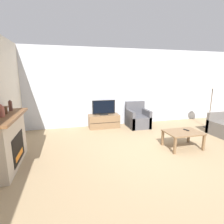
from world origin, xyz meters
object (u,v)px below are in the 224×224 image
tv_stand (104,121)px  tv (104,108)px  floor_lamp (213,87)px  remote (186,130)px  mantel_vase_right (10,106)px  mantel_vase_centre_left (1,111)px  fireplace (6,141)px  mantel_clock (6,110)px  coffee_table (183,134)px  armchair (137,119)px

tv_stand → tv: tv is taller
floor_lamp → remote: bearing=-147.1°
mantel_vase_right → mantel_vase_centre_left: bearing=-90.0°
tv_stand → mantel_vase_right: bearing=-145.0°
tv_stand → tv: 0.46m
fireplace → tv: bearing=41.5°
tv_stand → floor_lamp: 3.81m
tv → remote: tv is taller
mantel_vase_centre_left → tv: bearing=43.2°
mantel_clock → tv_stand: 3.21m
coffee_table → tv_stand: bearing=124.9°
mantel_vase_centre_left → remote: (4.05, 0.11, -0.72)m
coffee_table → floor_lamp: floor_lamp is taller
tv_stand → armchair: size_ratio=1.20×
mantel_vase_centre_left → armchair: bearing=29.8°
mantel_vase_right → mantel_clock: (0.00, -0.31, -0.03)m
tv → remote: (1.68, -2.12, -0.25)m
mantel_clock → floor_lamp: bearing=9.9°
coffee_table → remote: (0.14, 0.07, 0.07)m
mantel_vase_right → remote: bearing=-6.6°
fireplace → mantel_vase_centre_left: (0.02, -0.11, 0.62)m
mantel_vase_right → remote: size_ratio=1.49×
armchair → mantel_clock: bearing=-153.6°
mantel_vase_right → coffee_table: mantel_vase_right is taller
mantel_vase_right → tv: size_ratio=0.30×
tv → fireplace: bearing=-138.5°
floor_lamp → mantel_vase_right: bearing=-173.1°
mantel_clock → armchair: 4.04m
mantel_vase_centre_left → tv: mantel_vase_centre_left is taller
armchair → remote: (0.52, -1.92, 0.15)m
mantel_vase_right → coffee_table: size_ratio=0.27×
fireplace → floor_lamp: 6.08m
mantel_vase_centre_left → mantel_clock: bearing=89.8°
mantel_vase_centre_left → remote: bearing=1.5°
fireplace → mantel_clock: (0.02, 0.15, 0.59)m
mantel_vase_right → tv_stand: mantel_vase_right is taller
fireplace → mantel_vase_centre_left: mantel_vase_centre_left is taller
tv_stand → mantel_vase_centre_left: bearing=-136.8°
remote → floor_lamp: 2.38m
mantel_vase_centre_left → coffee_table: size_ratio=0.27×
mantel_vase_right → coffee_table: bearing=-7.8°
mantel_clock → floor_lamp: size_ratio=0.09×
fireplace → tv_stand: size_ratio=1.47×
mantel_vase_centre_left → mantel_vase_right: size_ratio=1.02×
mantel_vase_centre_left → tv: size_ratio=0.30×
tv → coffee_table: 2.70m
mantel_vase_centre_left → fireplace: bearing=98.3°
tv_stand → armchair: bearing=-10.3°
tv → coffee_table: tv is taller
fireplace → floor_lamp: floor_lamp is taller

